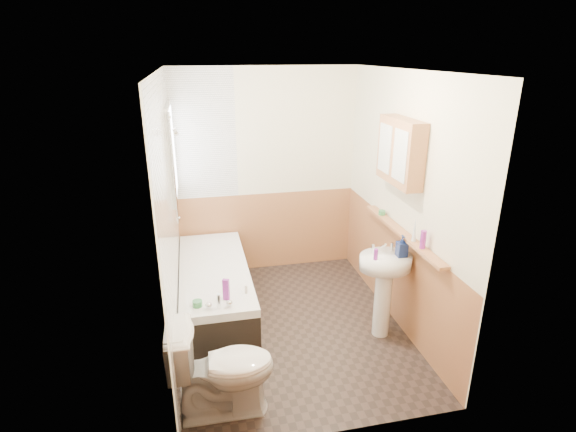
{
  "coord_description": "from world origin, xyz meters",
  "views": [
    {
      "loc": [
        -0.86,
        -3.83,
        2.65
      ],
      "look_at": [
        0.0,
        0.15,
        1.15
      ],
      "focal_mm": 28.0,
      "sensor_mm": 36.0,
      "label": 1
    }
  ],
  "objects_px": {
    "toilet": "(222,369)",
    "medicine_cabinet": "(400,152)",
    "sink": "(384,279)",
    "pine_shelf": "(402,233)",
    "bathtub": "(215,289)"
  },
  "relations": [
    {
      "from": "toilet",
      "to": "pine_shelf",
      "type": "relative_size",
      "value": 0.51
    },
    {
      "from": "toilet",
      "to": "medicine_cabinet",
      "type": "bearing_deg",
      "value": -60.87
    },
    {
      "from": "bathtub",
      "to": "sink",
      "type": "relative_size",
      "value": 1.9
    },
    {
      "from": "toilet",
      "to": "sink",
      "type": "bearing_deg",
      "value": -65.31
    },
    {
      "from": "toilet",
      "to": "medicine_cabinet",
      "type": "height_order",
      "value": "medicine_cabinet"
    },
    {
      "from": "toilet",
      "to": "medicine_cabinet",
      "type": "distance_m",
      "value": 2.44
    },
    {
      "from": "toilet",
      "to": "pine_shelf",
      "type": "bearing_deg",
      "value": -64.37
    },
    {
      "from": "bathtub",
      "to": "sink",
      "type": "distance_m",
      "value": 1.77
    },
    {
      "from": "pine_shelf",
      "to": "toilet",
      "type": "bearing_deg",
      "value": -155.67
    },
    {
      "from": "bathtub",
      "to": "medicine_cabinet",
      "type": "height_order",
      "value": "medicine_cabinet"
    },
    {
      "from": "sink",
      "to": "pine_shelf",
      "type": "distance_m",
      "value": 0.47
    },
    {
      "from": "sink",
      "to": "medicine_cabinet",
      "type": "bearing_deg",
      "value": 42.88
    },
    {
      "from": "medicine_cabinet",
      "to": "bathtub",
      "type": "bearing_deg",
      "value": 163.84
    },
    {
      "from": "bathtub",
      "to": "sink",
      "type": "bearing_deg",
      "value": -25.48
    },
    {
      "from": "sink",
      "to": "medicine_cabinet",
      "type": "height_order",
      "value": "medicine_cabinet"
    }
  ]
}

